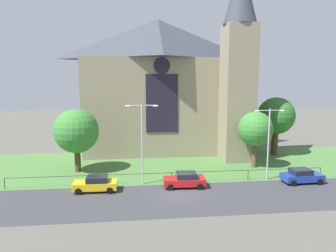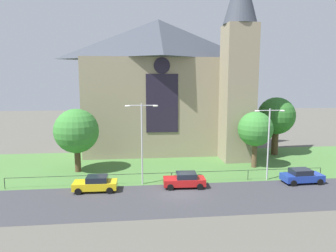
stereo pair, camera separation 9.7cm
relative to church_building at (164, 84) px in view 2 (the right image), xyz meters
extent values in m
plane|color=#56544C|center=(-0.37, -8.61, -10.27)|extent=(160.00, 160.00, 0.00)
cube|color=#38383D|center=(-0.37, -20.61, -10.27)|extent=(120.00, 8.00, 0.01)
cube|color=#477538|center=(-0.37, -10.61, -10.27)|extent=(120.00, 20.00, 0.01)
cube|color=gray|center=(-0.77, 0.63, -3.27)|extent=(22.00, 12.00, 14.00)
pyramid|color=#383D47|center=(-0.77, 0.63, 6.73)|extent=(22.00, 12.00, 6.00)
cube|color=black|center=(-0.77, -5.42, -2.57)|extent=(4.40, 0.16, 8.00)
cylinder|color=black|center=(-0.77, -5.42, 2.53)|extent=(2.20, 0.15, 2.20)
cube|color=gray|center=(9.23, -7.37, -1.27)|extent=(4.00, 4.00, 18.00)
cylinder|color=black|center=(-0.77, -16.11, -9.17)|extent=(33.63, 0.05, 0.05)
cylinder|color=black|center=(-17.59, -16.11, -9.72)|extent=(0.06, 0.07, 1.10)
cylinder|color=black|center=(-9.18, -16.11, -9.72)|extent=(0.07, 0.07, 1.10)
cylinder|color=black|center=(-0.77, -16.11, -9.72)|extent=(0.06, 0.07, 1.10)
cylinder|color=black|center=(7.63, -16.11, -9.72)|extent=(0.07, 0.07, 1.10)
cylinder|color=black|center=(16.04, -16.11, -9.72)|extent=(0.06, 0.07, 1.10)
cylinder|color=#4C3823|center=(15.92, -5.06, -8.41)|extent=(0.96, 0.96, 3.73)
sphere|color=#2D6B28|center=(15.92, -5.06, -4.53)|extent=(5.38, 5.38, 5.38)
cylinder|color=brown|center=(10.27, -11.27, -8.65)|extent=(0.64, 0.64, 3.25)
sphere|color=#387F33|center=(10.27, -11.27, -5.40)|extent=(4.31, 4.31, 4.31)
cylinder|color=#4C3823|center=(-11.37, -10.77, -8.79)|extent=(0.70, 0.70, 2.97)
sphere|color=#387F33|center=(-11.37, -10.77, -5.35)|extent=(5.21, 5.21, 5.21)
cylinder|color=#B2B2B7|center=(-3.85, -16.21, -6.04)|extent=(0.16, 0.16, 8.46)
cylinder|color=#B2B2B7|center=(-4.55, -16.21, -2.02)|extent=(1.40, 0.10, 0.10)
cylinder|color=#B2B2B7|center=(-3.15, -16.21, -2.02)|extent=(1.40, 0.10, 0.10)
ellipsoid|color=white|center=(-5.25, -16.21, -2.07)|extent=(0.57, 0.26, 0.20)
ellipsoid|color=white|center=(-2.45, -16.21, -2.07)|extent=(0.57, 0.26, 0.20)
cylinder|color=#B2B2B7|center=(9.74, -16.21, -6.37)|extent=(0.16, 0.16, 7.81)
cylinder|color=#B2B2B7|center=(9.04, -16.21, -2.66)|extent=(1.40, 0.10, 0.10)
cylinder|color=#B2B2B7|center=(10.44, -16.21, -2.66)|extent=(1.40, 0.10, 0.10)
ellipsoid|color=white|center=(8.34, -16.21, -2.71)|extent=(0.57, 0.26, 0.20)
ellipsoid|color=white|center=(11.14, -16.21, -2.71)|extent=(0.57, 0.26, 0.20)
cube|color=gold|center=(-8.50, -17.72, -9.66)|extent=(4.24, 1.89, 0.70)
cube|color=black|center=(-8.30, -17.72, -9.04)|extent=(2.03, 1.64, 0.55)
cylinder|color=black|center=(-9.99, -18.59, -9.95)|extent=(0.64, 0.23, 0.64)
cylinder|color=black|center=(-9.95, -16.79, -9.95)|extent=(0.64, 0.23, 0.64)
cylinder|color=black|center=(-7.05, -18.65, -9.95)|extent=(0.64, 0.23, 0.64)
cylinder|color=black|center=(-7.02, -16.85, -9.95)|extent=(0.64, 0.23, 0.64)
cube|color=#B21919|center=(0.35, -17.57, -9.66)|extent=(4.28, 2.00, 0.70)
cube|color=black|center=(0.55, -17.58, -9.04)|extent=(2.08, 1.70, 0.55)
cylinder|color=black|center=(-1.17, -18.40, -9.95)|extent=(0.65, 0.25, 0.64)
cylinder|color=black|center=(-1.08, -16.60, -9.95)|extent=(0.65, 0.25, 0.64)
cylinder|color=black|center=(1.77, -18.55, -9.95)|extent=(0.65, 0.25, 0.64)
cylinder|color=black|center=(1.86, -16.75, -9.95)|extent=(0.65, 0.25, 0.64)
cube|color=#1E3899|center=(12.98, -17.65, -9.66)|extent=(4.25, 1.91, 0.70)
cube|color=black|center=(12.78, -17.66, -9.04)|extent=(2.04, 1.65, 0.55)
cylinder|color=black|center=(14.43, -16.71, -9.95)|extent=(0.65, 0.24, 0.64)
cylinder|color=black|center=(14.48, -18.51, -9.95)|extent=(0.65, 0.24, 0.64)
cylinder|color=black|center=(11.49, -16.79, -9.95)|extent=(0.65, 0.24, 0.64)
cylinder|color=black|center=(11.54, -18.59, -9.95)|extent=(0.65, 0.24, 0.64)
camera|label=1|loc=(-4.68, -46.91, 0.30)|focal=32.49mm
camera|label=2|loc=(-4.58, -46.92, 0.30)|focal=32.49mm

